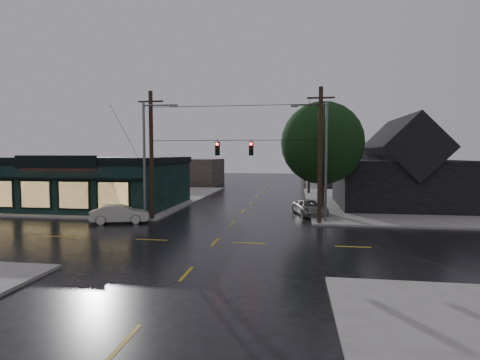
# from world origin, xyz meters

# --- Properties ---
(ground_plane) EXTENTS (160.00, 160.00, 0.00)m
(ground_plane) POSITION_xyz_m (0.00, 0.00, 0.00)
(ground_plane) COLOR black
(sidewalk_nw) EXTENTS (28.00, 28.00, 0.15)m
(sidewalk_nw) POSITION_xyz_m (-20.00, 20.00, 0.07)
(sidewalk_nw) COLOR gray
(sidewalk_nw) RESTS_ON ground
(sidewalk_ne) EXTENTS (28.00, 28.00, 0.15)m
(sidewalk_ne) POSITION_xyz_m (20.00, 20.00, 0.07)
(sidewalk_ne) COLOR gray
(sidewalk_ne) RESTS_ON ground
(pizza_shop) EXTENTS (16.30, 12.34, 4.90)m
(pizza_shop) POSITION_xyz_m (-15.00, 12.94, 2.56)
(pizza_shop) COLOR black
(pizza_shop) RESTS_ON ground
(ne_building) EXTENTS (12.60, 11.60, 8.75)m
(ne_building) POSITION_xyz_m (15.00, 17.00, 4.47)
(ne_building) COLOR black
(ne_building) RESTS_ON ground
(corner_tree) EXTENTS (7.14, 7.14, 9.64)m
(corner_tree) POSITION_xyz_m (7.00, 11.51, 6.20)
(corner_tree) COLOR black
(corner_tree) RESTS_ON ground
(utility_pole_nw) EXTENTS (2.00, 0.32, 10.15)m
(utility_pole_nw) POSITION_xyz_m (-6.50, 6.50, 0.00)
(utility_pole_nw) COLOR black
(utility_pole_nw) RESTS_ON ground
(utility_pole_ne) EXTENTS (2.00, 0.32, 10.15)m
(utility_pole_ne) POSITION_xyz_m (6.50, 6.50, 0.00)
(utility_pole_ne) COLOR black
(utility_pole_ne) RESTS_ON ground
(utility_pole_far_a) EXTENTS (2.00, 0.32, 9.65)m
(utility_pole_far_a) POSITION_xyz_m (6.50, 28.00, 0.00)
(utility_pole_far_a) COLOR black
(utility_pole_far_a) RESTS_ON ground
(utility_pole_far_b) EXTENTS (2.00, 0.32, 9.15)m
(utility_pole_far_b) POSITION_xyz_m (6.50, 48.00, 0.00)
(utility_pole_far_b) COLOR black
(utility_pole_far_b) RESTS_ON ground
(utility_pole_far_c) EXTENTS (2.00, 0.32, 9.15)m
(utility_pole_far_c) POSITION_xyz_m (6.50, 68.00, 0.00)
(utility_pole_far_c) COLOR black
(utility_pole_far_c) RESTS_ON ground
(span_signal_assembly) EXTENTS (13.00, 0.48, 1.23)m
(span_signal_assembly) POSITION_xyz_m (0.10, 6.50, 5.70)
(span_signal_assembly) COLOR black
(span_signal_assembly) RESTS_ON ground
(streetlight_nw) EXTENTS (5.40, 0.30, 9.15)m
(streetlight_nw) POSITION_xyz_m (-6.80, 5.80, 0.00)
(streetlight_nw) COLOR slate
(streetlight_nw) RESTS_ON ground
(streetlight_ne) EXTENTS (5.40, 0.30, 9.15)m
(streetlight_ne) POSITION_xyz_m (7.00, 7.20, 0.00)
(streetlight_ne) COLOR slate
(streetlight_ne) RESTS_ON ground
(bg_building_west) EXTENTS (12.00, 10.00, 4.40)m
(bg_building_west) POSITION_xyz_m (-14.00, 40.00, 2.20)
(bg_building_west) COLOR #382F28
(bg_building_west) RESTS_ON ground
(bg_building_east) EXTENTS (14.00, 12.00, 5.60)m
(bg_building_east) POSITION_xyz_m (16.00, 45.00, 2.80)
(bg_building_east) COLOR black
(bg_building_east) RESTS_ON ground
(sedan_cream) EXTENTS (4.53, 2.74, 1.41)m
(sedan_cream) POSITION_xyz_m (-8.49, 5.00, 0.71)
(sedan_cream) COLOR beige
(sedan_cream) RESTS_ON ground
(suv_silver) EXTENTS (3.29, 5.09, 1.30)m
(suv_silver) POSITION_xyz_m (6.00, 10.86, 0.65)
(suv_silver) COLOR gray
(suv_silver) RESTS_ON ground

